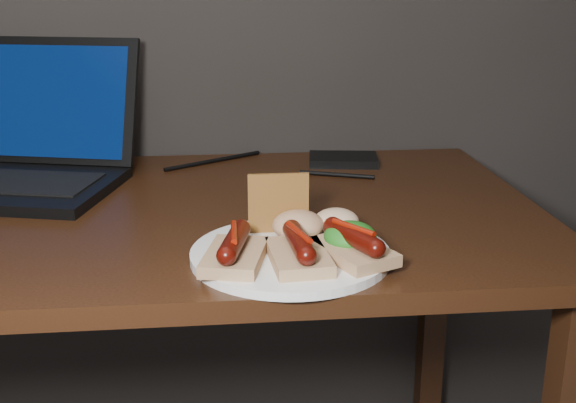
% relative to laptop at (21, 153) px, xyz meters
% --- Properties ---
extents(desk, '(1.40, 0.70, 0.75)m').
position_rel_laptop_xyz_m(desk, '(0.16, -0.18, -0.14)').
color(desk, '#361D0D').
rests_on(desk, ground).
extents(laptop, '(0.43, 0.41, 0.25)m').
position_rel_laptop_xyz_m(laptop, '(0.00, 0.00, 0.00)').
color(laptop, black).
rests_on(laptop, desk).
extents(hard_drive, '(0.14, 0.10, 0.02)m').
position_rel_laptop_xyz_m(hard_drive, '(0.59, 0.07, -0.05)').
color(hard_drive, black).
rests_on(hard_drive, desk).
extents(desk_cables, '(0.92, 0.36, 0.01)m').
position_rel_laptop_xyz_m(desk_cables, '(0.15, -0.02, -0.05)').
color(desk_cables, black).
rests_on(desk_cables, desk).
extents(plate, '(0.31, 0.31, 0.01)m').
position_rel_laptop_xyz_m(plate, '(0.44, -0.41, -0.05)').
color(plate, white).
rests_on(plate, desk).
extents(bread_sausage_left, '(0.09, 0.13, 0.04)m').
position_rel_laptop_xyz_m(bread_sausage_left, '(0.37, -0.44, -0.02)').
color(bread_sausage_left, tan).
rests_on(bread_sausage_left, plate).
extents(bread_sausage_center, '(0.08, 0.12, 0.04)m').
position_rel_laptop_xyz_m(bread_sausage_center, '(0.45, -0.45, -0.02)').
color(bread_sausage_center, tan).
rests_on(bread_sausage_center, plate).
extents(bread_sausage_right, '(0.11, 0.13, 0.04)m').
position_rel_laptop_xyz_m(bread_sausage_right, '(0.52, -0.44, -0.02)').
color(bread_sausage_right, tan).
rests_on(bread_sausage_right, plate).
extents(crispbread, '(0.08, 0.01, 0.08)m').
position_rel_laptop_xyz_m(crispbread, '(0.43, -0.33, 0.00)').
color(crispbread, '#A9682E').
rests_on(crispbread, plate).
extents(salad_greens, '(0.07, 0.07, 0.04)m').
position_rel_laptop_xyz_m(salad_greens, '(0.52, -0.42, -0.02)').
color(salad_greens, '#184E0F').
rests_on(salad_greens, plate).
extents(salsa_mound, '(0.07, 0.07, 0.04)m').
position_rel_laptop_xyz_m(salsa_mound, '(0.45, -0.37, -0.02)').
color(salsa_mound, '#9D250F').
rests_on(salsa_mound, plate).
extents(coleslaw_mound, '(0.06, 0.06, 0.04)m').
position_rel_laptop_xyz_m(coleslaw_mound, '(0.51, -0.35, -0.02)').
color(coleslaw_mound, beige).
rests_on(coleslaw_mound, plate).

